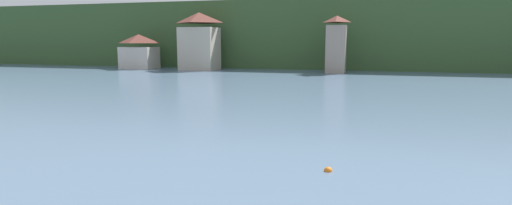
{
  "coord_description": "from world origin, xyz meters",
  "views": [
    {
      "loc": [
        5.4,
        26.22,
        5.65
      ],
      "look_at": [
        0.0,
        45.65,
        2.52
      ],
      "focal_mm": 28.06,
      "sensor_mm": 36.0,
      "label": 1
    }
  ],
  "objects_px": {
    "shore_building_west": "(139,52)",
    "mooring_buoy_near": "(328,171)",
    "shore_building_westcentral": "(199,42)",
    "shore_building_central": "(336,45)"
  },
  "relations": [
    {
      "from": "shore_building_central",
      "to": "mooring_buoy_near",
      "type": "relative_size",
      "value": 26.64
    },
    {
      "from": "shore_building_west",
      "to": "shore_building_westcentral",
      "type": "bearing_deg",
      "value": 1.43
    },
    {
      "from": "shore_building_westcentral",
      "to": "shore_building_central",
      "type": "bearing_deg",
      "value": -1.86
    },
    {
      "from": "shore_building_west",
      "to": "mooring_buoy_near",
      "type": "distance_m",
      "value": 70.67
    },
    {
      "from": "shore_building_westcentral",
      "to": "shore_building_central",
      "type": "relative_size",
      "value": 1.11
    },
    {
      "from": "shore_building_west",
      "to": "shore_building_westcentral",
      "type": "xyz_separation_m",
      "value": [
        13.18,
        0.33,
        1.98
      ]
    },
    {
      "from": "shore_building_central",
      "to": "mooring_buoy_near",
      "type": "xyz_separation_m",
      "value": [
        3.94,
        -55.08,
        -4.86
      ]
    },
    {
      "from": "shore_building_west",
      "to": "shore_building_westcentral",
      "type": "relative_size",
      "value": 0.63
    },
    {
      "from": "shore_building_westcentral",
      "to": "shore_building_central",
      "type": "xyz_separation_m",
      "value": [
        26.36,
        -0.86,
        -0.51
      ]
    },
    {
      "from": "shore_building_west",
      "to": "mooring_buoy_near",
      "type": "relative_size",
      "value": 18.7
    }
  ]
}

